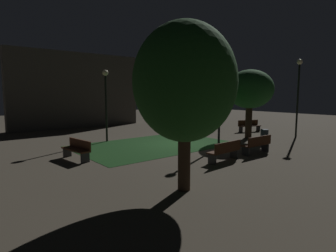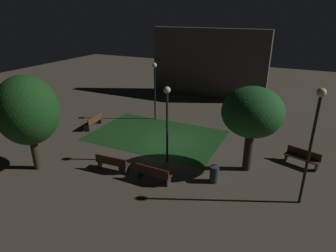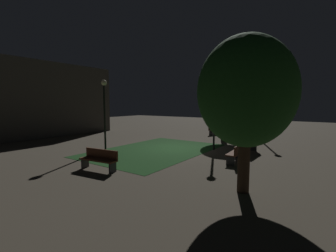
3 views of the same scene
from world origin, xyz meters
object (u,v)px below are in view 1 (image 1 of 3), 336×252
Objects in this scene: bench_back_row at (225,151)px; lamp_post_path_center at (298,86)px; trash_bin at (264,137)px; lamp_post_near_wall at (106,93)px; tree_back_left at (250,90)px; bench_lawn_edge at (249,125)px; tree_left_canopy at (185,83)px; bench_front_right at (77,149)px; lamp_post_plaza_east at (220,93)px; bench_front_left at (257,144)px.

bench_back_row is 9.52m from lamp_post_path_center.
lamp_post_near_wall is at bearing 135.66° from trash_bin.
trash_bin is at bearing -121.81° from tree_back_left.
tree_back_left is 3.29m from lamp_post_path_center.
bench_lawn_edge is 14.45m from tree_left_canopy.
lamp_post_path_center reaches higher than tree_left_canopy.
bench_lawn_edge is 1.01× the size of bench_front_right.
tree_back_left is 1.05× the size of lamp_post_plaza_east.
trash_bin is (9.87, -3.16, -0.06)m from bench_front_right.
tree_left_canopy reaches higher than bench_front_left.
tree_back_left reaches higher than lamp_post_plaza_east.
trash_bin is (-3.86, -0.02, -3.01)m from lamp_post_path_center.
tree_left_canopy is (1.01, -5.92, 2.75)m from bench_front_right.
tree_back_left is 9.16m from lamp_post_near_wall.
tree_left_canopy reaches higher than trash_bin.
bench_front_left is 2.14× the size of trash_bin.
bench_lawn_edge is at bearing 22.06° from lamp_post_plaza_east.
bench_lawn_edge is 0.37× the size of tree_left_canopy.
lamp_post_plaza_east is (5.89, 3.65, -0.31)m from tree_left_canopy.
bench_lawn_edge is 0.36× the size of lamp_post_path_center.
bench_lawn_edge is at bearing 43.77° from trash_bin.
bench_back_row is 0.36× the size of tree_left_canopy.
bench_back_row and bench_front_left have the same top height.
tree_left_canopy reaches higher than lamp_post_near_wall.
tree_left_canopy is at bearing -103.04° from lamp_post_near_wall.
lamp_post_plaza_east is (-4.15, -1.01, -0.25)m from tree_back_left.
bench_back_row is at bearing -78.37° from lamp_post_near_wall.
tree_back_left is 3.54m from trash_bin.
lamp_post_path_center is at bearing -34.99° from tree_back_left.
bench_front_left is 8.14m from bench_lawn_edge.
bench_front_right is 6.60m from tree_left_canopy.
lamp_post_path_center is at bearing -7.29° from lamp_post_plaza_east.
lamp_post_plaza_east reaches higher than trash_bin.
bench_back_row and bench_front_right have the same top height.
lamp_post_plaza_east is at bearing 172.71° from lamp_post_path_center.
lamp_post_near_wall is at bearing 101.63° from bench_back_row.
tree_left_canopy is 9.56m from lamp_post_near_wall.
bench_back_row is 10.16m from bench_lawn_edge.
bench_front_right is 10.37m from trash_bin.
lamp_post_plaza_east is at bearing -166.39° from tree_back_left.
tree_back_left is at bearing 26.81° from bench_back_row.
bench_back_row is 4.89m from tree_left_canopy.
lamp_post_near_wall is (-10.51, 2.91, 2.48)m from bench_lawn_edge.
bench_back_row is 0.41× the size of tree_back_left.
bench_front_left is 0.35× the size of lamp_post_path_center.
lamp_post_path_center is at bearing 12.30° from tree_left_canopy.
tree_back_left is 5.26× the size of trash_bin.
bench_front_left and bench_front_right have the same top height.
bench_lawn_edge is 5.26m from trash_bin.
bench_lawn_edge is at bearing -15.50° from lamp_post_near_wall.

